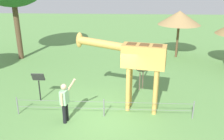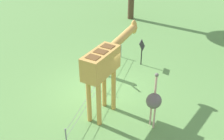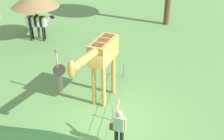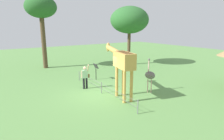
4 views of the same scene
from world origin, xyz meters
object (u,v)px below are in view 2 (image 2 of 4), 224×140
object	(u,v)px
ostrich	(154,101)
info_sign	(142,48)
giraffe	(105,63)
visitor	(100,58)

from	to	relation	value
ostrich	info_sign	world-z (taller)	ostrich
giraffe	visitor	size ratio (longest dim) A/B	2.10
visitor	info_sign	world-z (taller)	visitor
giraffe	info_sign	size ratio (longest dim) A/B	2.81
giraffe	visitor	world-z (taller)	giraffe
ostrich	info_sign	xyz separation A→B (m)	(4.62, 1.41, -0.23)
giraffe	info_sign	xyz separation A→B (m)	(4.23, -0.56, -1.25)
giraffe	ostrich	bearing A→B (deg)	-101.26
giraffe	visitor	xyz separation A→B (m)	(2.67, 1.15, -1.30)
giraffe	visitor	bearing A→B (deg)	23.25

